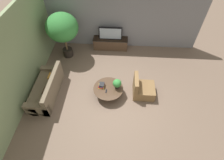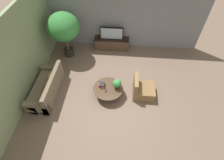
{
  "view_description": "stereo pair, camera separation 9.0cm",
  "coord_description": "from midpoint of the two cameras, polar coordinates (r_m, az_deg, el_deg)",
  "views": [
    {
      "loc": [
        0.15,
        -3.99,
        5.44
      ],
      "look_at": [
        -0.12,
        0.33,
        0.55
      ],
      "focal_mm": 28.0,
      "sensor_mm": 36.0,
      "label": 1
    },
    {
      "loc": [
        0.24,
        -3.98,
        5.44
      ],
      "look_at": [
        -0.12,
        0.33,
        0.55
      ],
      "focal_mm": 28.0,
      "sensor_mm": 36.0,
      "label": 2
    }
  ],
  "objects": [
    {
      "name": "side_wall_left",
      "position": [
        6.71,
        -27.64,
        6.25
      ],
      "size": [
        0.12,
        7.4,
        3.0
      ],
      "primitive_type": "cube",
      "color": "gray",
      "rests_on": "ground"
    },
    {
      "name": "coffee_table",
      "position": [
        6.58,
        -0.87,
        -3.29
      ],
      "size": [
        1.11,
        1.11,
        0.38
      ],
      "color": "#756656",
      "rests_on": "ground"
    },
    {
      "name": "media_console",
      "position": [
        8.65,
        0.19,
        11.91
      ],
      "size": [
        1.64,
        0.5,
        0.55
      ],
      "color": "#473323",
      "rests_on": "ground"
    },
    {
      "name": "armchair_wicker",
      "position": [
        6.69,
        10.26,
        -3.1
      ],
      "size": [
        0.8,
        0.76,
        0.86
      ],
      "rotation": [
        0.0,
        0.0,
        1.57
      ],
      "color": "brown",
      "rests_on": "ground"
    },
    {
      "name": "couch_by_wall",
      "position": [
        7.05,
        -20.11,
        -2.47
      ],
      "size": [
        0.84,
        1.99,
        0.84
      ],
      "rotation": [
        0.0,
        0.0,
        -1.57
      ],
      "color": "brown",
      "rests_on": "ground"
    },
    {
      "name": "remote_black",
      "position": [
        6.4,
        -1.58,
        -3.6
      ],
      "size": [
        0.05,
        0.16,
        0.02
      ],
      "primitive_type": "cube",
      "rotation": [
        0.0,
        0.0,
        -0.06
      ],
      "color": "black",
      "rests_on": "coffee_table"
    },
    {
      "name": "television",
      "position": [
        8.33,
        0.2,
        14.98
      ],
      "size": [
        1.08,
        0.13,
        0.6
      ],
      "color": "black",
      "rests_on": "media_console"
    },
    {
      "name": "ground_plane",
      "position": [
        6.74,
        1.18,
        -5.27
      ],
      "size": [
        24.0,
        24.0,
        0.0
      ],
      "primitive_type": "plane",
      "color": "brown"
    },
    {
      "name": "book_stack",
      "position": [
        6.51,
        -3.08,
        -1.66
      ],
      "size": [
        0.24,
        0.3,
        0.14
      ],
      "color": "gold",
      "rests_on": "coffee_table"
    },
    {
      "name": "potted_plant_tabletop",
      "position": [
        6.33,
        2.04,
        -1.18
      ],
      "size": [
        0.32,
        0.32,
        0.4
      ],
      "color": "black",
      "rests_on": "coffee_table"
    },
    {
      "name": "potted_palm_tall",
      "position": [
        7.81,
        -15.23,
        16.15
      ],
      "size": [
        1.34,
        1.34,
        2.09
      ],
      "color": "black",
      "rests_on": "ground"
    },
    {
      "name": "back_wall_stone",
      "position": [
        8.25,
        3.06,
        19.9
      ],
      "size": [
        7.4,
        0.12,
        3.0
      ],
      "primitive_type": "cube",
      "color": "slate",
      "rests_on": "ground"
    }
  ]
}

